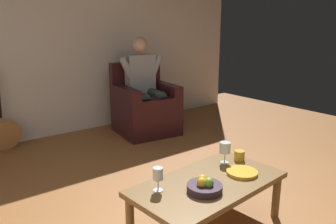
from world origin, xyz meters
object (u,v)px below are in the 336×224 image
Objects in this scene: guitar at (3,132)px; coffee_table at (208,187)px; decorative_dish at (242,172)px; candle_jar at (239,155)px; person_seated at (144,82)px; armchair at (145,108)px; wine_glass_near at (158,175)px; wine_glass_far at (225,149)px; fruit_bowl at (204,186)px.

coffee_table is at bearing 106.52° from guitar.
candle_jar is (-0.19, -0.19, 0.03)m from decorative_dish.
person_seated reaches higher than guitar.
armchair is at bearing 165.38° from guitar.
wine_glass_near is 0.95× the size of wine_glass_far.
wine_glass_far is (-0.34, -0.16, 0.17)m from coffee_table.
wine_glass_far is 0.54m from fruit_bowl.
candle_jar is at bearing -178.63° from wine_glass_near.
coffee_table is at bearing -144.35° from fruit_bowl.
guitar is (1.74, -0.45, -0.49)m from person_seated.
armchair is at bearing -105.95° from decorative_dish.
decorative_dish is at bearing 165.38° from wine_glass_near.
guitar is 2.63m from wine_glass_near.
wine_glass_near is 0.72× the size of decorative_dish.
wine_glass_near is (-0.43, 2.58, 0.27)m from guitar.
decorative_dish is 0.27m from candle_jar.
wine_glass_far reaches higher than decorative_dish.
wine_glass_far is 0.26m from decorative_dish.
decorative_dish is at bearing 111.48° from guitar.
armchair is 11.22× the size of candle_jar.
candle_jar is (0.47, 2.11, -0.29)m from person_seated.
fruit_bowl is (1.07, 2.32, 0.07)m from armchair.
coffee_table is 0.41m from wine_glass_far.
wine_glass_far reaches higher than coffee_table.
armchair is 0.97× the size of guitar.
fruit_bowl is 0.42m from decorative_dish.
person_seated is 2.58m from fruit_bowl.
person_seated is 7.48× the size of wine_glass_far.
decorative_dish reaches higher than coffee_table.
candle_jar is at bearing -134.84° from decorative_dish.
candle_jar is at bearing 85.16° from armchair.
wine_glass_far is at bearing -154.42° from coffee_table.
decorative_dish is at bearing 45.16° from candle_jar.
person_seated is at bearing 165.49° from guitar.
coffee_table is 6.71× the size of wine_glass_far.
guitar is at bearing -76.49° from fruit_bowl.
wine_glass_far reaches higher than fruit_bowl.
wine_glass_far is (-0.71, -0.06, 0.01)m from wine_glass_near.
wine_glass_far reaches higher than candle_jar.
fruit_bowl reaches higher than decorative_dish.
armchair is 1.80m from guitar.
guitar is at bearing -63.55° from candle_jar.
guitar reaches higher than wine_glass_near.
wine_glass_far is at bearing 81.37° from armchair.
wine_glass_far is (0.60, 2.07, -0.21)m from person_seated.
decorative_dish is at bearing -176.29° from fruit_bowl.
decorative_dish is (-1.08, 2.75, 0.17)m from guitar.
guitar reaches higher than wine_glass_far.
coffee_table is 5.04× the size of decorative_dish.
guitar is (0.80, -2.69, -0.11)m from coffee_table.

